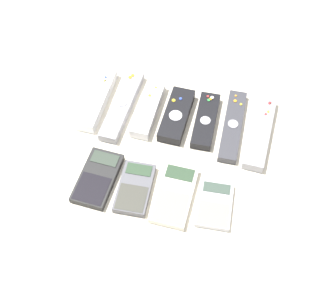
% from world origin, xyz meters
% --- Properties ---
extents(ground_plane, '(3.00, 3.00, 0.00)m').
position_xyz_m(ground_plane, '(0.00, 0.00, 0.00)').
color(ground_plane, beige).
extents(remote_0, '(0.05, 0.19, 0.03)m').
position_xyz_m(remote_0, '(-0.20, 0.13, 0.01)').
color(remote_0, white).
rests_on(remote_0, ground_plane).
extents(remote_1, '(0.05, 0.22, 0.02)m').
position_xyz_m(remote_1, '(-0.14, 0.12, 0.01)').
color(remote_1, gray).
rests_on(remote_1, ground_plane).
extents(remote_2, '(0.05, 0.17, 0.03)m').
position_xyz_m(remote_2, '(-0.07, 0.13, 0.01)').
color(remote_2, silver).
rests_on(remote_2, ground_plane).
extents(remote_3, '(0.06, 0.16, 0.03)m').
position_xyz_m(remote_3, '(-0.00, 0.12, 0.01)').
color(remote_3, black).
rests_on(remote_3, ground_plane).
extents(remote_4, '(0.05, 0.16, 0.02)m').
position_xyz_m(remote_4, '(0.07, 0.13, 0.01)').
color(remote_4, black).
rests_on(remote_4, ground_plane).
extents(remote_5, '(0.05, 0.21, 0.02)m').
position_xyz_m(remote_5, '(0.14, 0.13, 0.01)').
color(remote_5, '#333338').
rests_on(remote_5, ground_plane).
extents(remote_6, '(0.06, 0.21, 0.03)m').
position_xyz_m(remote_6, '(0.20, 0.12, 0.01)').
color(remote_6, gray).
rests_on(remote_6, ground_plane).
extents(calculator_0, '(0.08, 0.14, 0.02)m').
position_xyz_m(calculator_0, '(-0.13, -0.09, 0.01)').
color(calculator_0, black).
rests_on(calculator_0, ground_plane).
extents(calculator_1, '(0.08, 0.13, 0.02)m').
position_xyz_m(calculator_1, '(-0.04, -0.09, 0.01)').
color(calculator_1, '#4C4C51').
rests_on(calculator_1, ground_plane).
extents(calculator_2, '(0.08, 0.15, 0.02)m').
position_xyz_m(calculator_2, '(0.04, -0.09, 0.01)').
color(calculator_2, beige).
rests_on(calculator_2, ground_plane).
extents(calculator_3, '(0.08, 0.11, 0.01)m').
position_xyz_m(calculator_3, '(0.13, -0.09, 0.01)').
color(calculator_3, '#B2B2B7').
rests_on(calculator_3, ground_plane).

